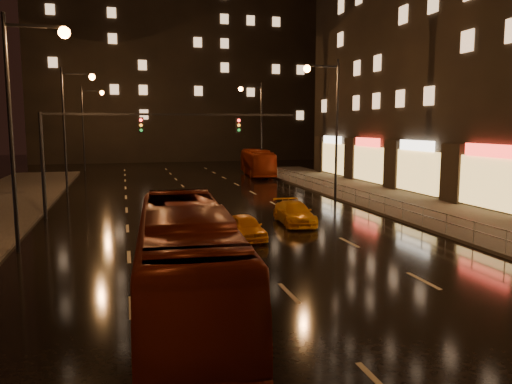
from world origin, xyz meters
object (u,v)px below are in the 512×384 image
(bus_red, at_px, (186,259))
(taxi_far, at_px, (294,213))
(bus_curb, at_px, (257,163))
(taxi_near, at_px, (246,227))

(bus_red, bearing_deg, taxi_far, 61.05)
(bus_red, bearing_deg, bus_curb, 75.64)
(taxi_near, bearing_deg, bus_curb, 69.92)
(bus_red, distance_m, bus_curb, 40.05)
(taxi_near, bearing_deg, bus_red, -118.20)
(bus_curb, bearing_deg, taxi_far, -94.83)
(taxi_near, relative_size, taxi_far, 0.81)
(bus_red, relative_size, bus_curb, 1.10)
(bus_red, bearing_deg, taxi_near, 69.43)
(bus_red, height_order, taxi_far, bus_red)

